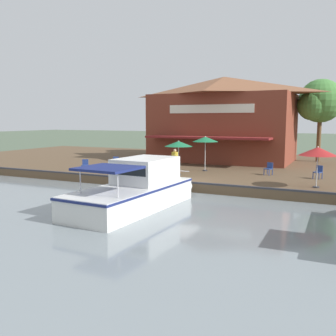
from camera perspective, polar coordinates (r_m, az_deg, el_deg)
ground_plane at (r=22.52m, az=1.15°, el=-3.71°), size 220.00×220.00×0.00m
quay_deck at (r=32.69m, az=9.17°, el=0.18°), size 22.00×56.00×0.60m
quay_edge_fender at (r=22.50m, az=1.26°, el=-2.04°), size 0.20×50.40×0.10m
waterfront_restaurant at (r=34.89m, az=8.43°, el=7.48°), size 9.36×12.78×7.60m
patio_umbrella_near_quay_edge at (r=25.20m, az=1.61°, el=3.69°), size 1.89×1.89×2.34m
patio_umbrella_far_corner at (r=22.03m, az=21.87°, el=2.37°), size 2.04×2.04×2.29m
patio_umbrella_mid_patio_left at (r=27.41m, az=5.71°, el=4.37°), size 1.88×1.88×2.55m
cafe_chair_beside_entrance at (r=25.59m, az=21.93°, el=-0.47°), size 0.58×0.58×0.85m
cafe_chair_mid_patio at (r=28.05m, az=-12.53°, el=0.53°), size 0.59×0.59×0.85m
cafe_chair_far_corner_seat at (r=29.04m, az=-2.11°, el=0.92°), size 0.52×0.52×0.85m
cafe_chair_back_row_seat at (r=26.30m, az=15.13°, el=0.00°), size 0.57×0.57×0.85m
cafe_chair_under_first_umbrella at (r=29.68m, az=-7.98°, el=0.99°), size 0.58×0.58×0.85m
person_mid_patio at (r=26.65m, az=1.05°, el=1.58°), size 0.47×0.47×1.67m
motorboat_fourth_along at (r=18.68m, az=-4.01°, el=-3.13°), size 8.87×3.26×2.34m
tree_downstream_bank at (r=41.86m, az=1.66°, el=7.85°), size 4.74×4.52×6.49m
tree_behind_restaurant at (r=36.00m, az=21.99°, el=9.28°), size 4.02×3.83×7.31m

